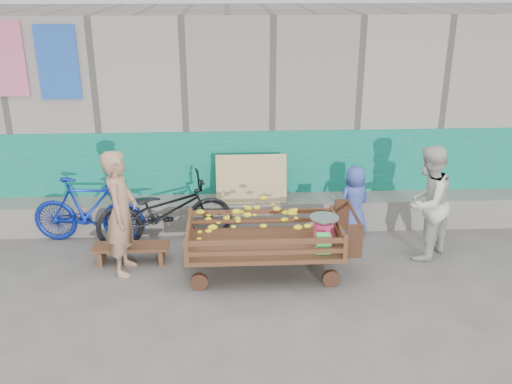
{
  "coord_description": "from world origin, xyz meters",
  "views": [
    {
      "loc": [
        -0.02,
        -5.36,
        3.56
      ],
      "look_at": [
        0.31,
        1.2,
        1.0
      ],
      "focal_mm": 40.0,
      "sensor_mm": 36.0,
      "label": 1
    }
  ],
  "objects_px": {
    "vendor_man": "(121,213)",
    "banana_cart": "(261,230)",
    "bench": "(131,250)",
    "bicycle_blue": "(88,210)",
    "woman": "(427,203)",
    "child": "(354,201)",
    "bicycle_dark": "(165,211)"
  },
  "relations": [
    {
      "from": "banana_cart",
      "to": "bicycle_dark",
      "type": "height_order",
      "value": "bicycle_dark"
    },
    {
      "from": "woman",
      "to": "child",
      "type": "bearing_deg",
      "value": -85.35
    },
    {
      "from": "vendor_man",
      "to": "banana_cart",
      "type": "bearing_deg",
      "value": -91.92
    },
    {
      "from": "woman",
      "to": "banana_cart",
      "type": "bearing_deg",
      "value": -33.98
    },
    {
      "from": "banana_cart",
      "to": "woman",
      "type": "relative_size",
      "value": 1.36
    },
    {
      "from": "banana_cart",
      "to": "child",
      "type": "distance_m",
      "value": 1.75
    },
    {
      "from": "woman",
      "to": "bench",
      "type": "bearing_deg",
      "value": -44.01
    },
    {
      "from": "banana_cart",
      "to": "bicycle_blue",
      "type": "xyz_separation_m",
      "value": [
        -2.33,
        1.05,
        -0.13
      ]
    },
    {
      "from": "bench",
      "to": "bicycle_blue",
      "type": "bearing_deg",
      "value": 135.26
    },
    {
      "from": "bicycle_dark",
      "to": "bicycle_blue",
      "type": "xyz_separation_m",
      "value": [
        -1.06,
        0.14,
        -0.02
      ]
    },
    {
      "from": "woman",
      "to": "child",
      "type": "distance_m",
      "value": 1.07
    },
    {
      "from": "banana_cart",
      "to": "woman",
      "type": "xyz_separation_m",
      "value": [
        2.17,
        0.38,
        0.16
      ]
    },
    {
      "from": "vendor_man",
      "to": "child",
      "type": "bearing_deg",
      "value": -70.11
    },
    {
      "from": "bench",
      "to": "bicycle_dark",
      "type": "relative_size",
      "value": 0.52
    },
    {
      "from": "woman",
      "to": "child",
      "type": "height_order",
      "value": "woman"
    },
    {
      "from": "vendor_man",
      "to": "bicycle_blue",
      "type": "height_order",
      "value": "vendor_man"
    },
    {
      "from": "bench",
      "to": "vendor_man",
      "type": "distance_m",
      "value": 0.66
    },
    {
      "from": "bicycle_dark",
      "to": "bicycle_blue",
      "type": "height_order",
      "value": "bicycle_dark"
    },
    {
      "from": "vendor_man",
      "to": "child",
      "type": "xyz_separation_m",
      "value": [
        3.09,
        0.9,
        -0.28
      ]
    },
    {
      "from": "child",
      "to": "bicycle_blue",
      "type": "bearing_deg",
      "value": -24.11
    },
    {
      "from": "child",
      "to": "woman",
      "type": "bearing_deg",
      "value": 114.01
    },
    {
      "from": "vendor_man",
      "to": "bicycle_dark",
      "type": "height_order",
      "value": "vendor_man"
    },
    {
      "from": "banana_cart",
      "to": "bench",
      "type": "distance_m",
      "value": 1.76
    },
    {
      "from": "woman",
      "to": "bicycle_blue",
      "type": "bearing_deg",
      "value": -52.31
    },
    {
      "from": "bench",
      "to": "bicycle_dark",
      "type": "distance_m",
      "value": 0.73
    },
    {
      "from": "banana_cart",
      "to": "woman",
      "type": "bearing_deg",
      "value": 9.82
    },
    {
      "from": "vendor_man",
      "to": "bicycle_blue",
      "type": "xyz_separation_m",
      "value": [
        -0.62,
        0.88,
        -0.32
      ]
    },
    {
      "from": "banana_cart",
      "to": "child",
      "type": "bearing_deg",
      "value": 37.62
    },
    {
      "from": "bench",
      "to": "banana_cart",
      "type": "bearing_deg",
      "value": -13.19
    },
    {
      "from": "vendor_man",
      "to": "woman",
      "type": "distance_m",
      "value": 3.88
    },
    {
      "from": "bench",
      "to": "child",
      "type": "bearing_deg",
      "value": 12.55
    },
    {
      "from": "child",
      "to": "bicycle_dark",
      "type": "relative_size",
      "value": 0.56
    }
  ]
}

